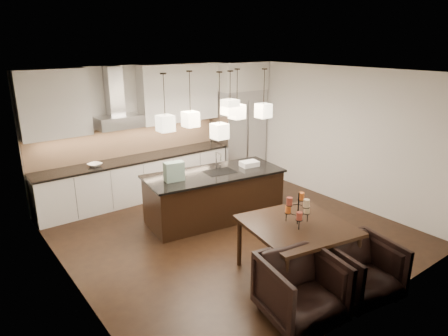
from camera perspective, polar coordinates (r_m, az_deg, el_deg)
floor at (r=7.27m, az=0.96°, el=-9.13°), size 5.50×5.50×0.02m
ceiling at (r=6.50m, az=1.10°, el=13.63°), size 5.50×5.50×0.02m
wall_back at (r=9.02m, az=-9.91°, el=5.49°), size 5.50×0.02×2.80m
wall_front at (r=5.00m, az=21.01°, el=-5.56°), size 5.50×0.02×2.80m
wall_left at (r=5.57m, az=-21.96°, el=-3.30°), size 0.02×5.50×2.80m
wall_right at (r=8.68m, az=15.57°, el=4.62°), size 0.02×5.50×2.80m
refrigerator at (r=9.90m, az=2.09°, el=4.92°), size 1.20×0.72×2.15m
fridge_panel at (r=9.68m, az=2.18°, el=13.02°), size 1.26×0.72×0.65m
lower_cabinets at (r=8.73m, az=-12.21°, el=-1.62°), size 4.21×0.62×0.88m
countertop at (r=8.59m, az=-12.40°, el=1.27°), size 4.21×0.66×0.04m
backsplash at (r=8.77m, az=-13.39°, el=3.81°), size 4.21×0.02×0.63m
upper_cab_left at (r=7.97m, az=-23.19°, el=8.41°), size 1.25×0.35×1.25m
upper_cab_right at (r=8.99m, az=-6.43°, el=10.62°), size 1.85×0.35×1.25m
hood_canopy at (r=8.32m, az=-14.80°, el=6.40°), size 0.90×0.52×0.24m
hood_chimney at (r=8.33m, az=-15.43°, el=10.55°), size 0.30×0.28×0.96m
fruit_bowl at (r=8.21m, az=-17.97°, el=0.43°), size 0.34×0.34×0.06m
island_body at (r=7.62m, az=-1.41°, el=-4.09°), size 2.62×1.34×0.88m
island_top at (r=7.46m, az=-1.44°, el=-0.80°), size 2.71×1.43×0.04m
faucet at (r=7.53m, az=-1.13°, el=1.05°), size 0.13×0.25×0.38m
tote_bag at (r=7.03m, az=-7.15°, el=-0.49°), size 0.36×0.23×0.34m
food_container at (r=7.83m, az=3.64°, el=0.61°), size 0.37×0.29×0.10m
dining_table at (r=5.95m, az=10.20°, el=-11.41°), size 1.58×1.58×0.81m
candelabra at (r=5.67m, az=10.55°, el=-5.70°), size 0.45×0.45×0.48m
candle_a at (r=5.77m, az=11.74°, el=-5.82°), size 0.10×0.10×0.11m
candle_b at (r=5.74m, az=9.14°, el=-5.81°), size 0.10×0.10×0.11m
candle_c at (r=5.55m, az=10.70°, el=-6.75°), size 0.10×0.10×0.11m
candle_d at (r=5.76m, az=11.00°, el=-3.96°), size 0.10×0.10×0.11m
candle_e at (r=5.55m, az=9.33°, el=-4.70°), size 0.10×0.10×0.11m
candle_f at (r=5.53m, az=11.69°, el=-4.95°), size 0.10×0.10×0.11m
armchair_left at (r=5.13m, az=10.94°, el=-16.57°), size 1.05×1.07×0.83m
armchair_right at (r=5.72m, az=19.13°, el=-13.59°), size 0.99×1.01×0.79m
pendant_a at (r=6.51m, az=-8.38°, el=6.34°), size 0.24×0.24×0.26m
pendant_b at (r=6.95m, az=-4.81°, el=6.97°), size 0.24×0.24×0.26m
pendant_c at (r=6.93m, az=0.87°, el=8.69°), size 0.24×0.24×0.26m
pendant_d at (r=7.41m, az=1.86°, el=8.05°), size 0.24×0.24×0.26m
pendant_e at (r=7.50m, az=5.65°, el=8.15°), size 0.24×0.24×0.26m
pendant_f at (r=6.79m, az=-0.65°, el=5.28°), size 0.24×0.24×0.26m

